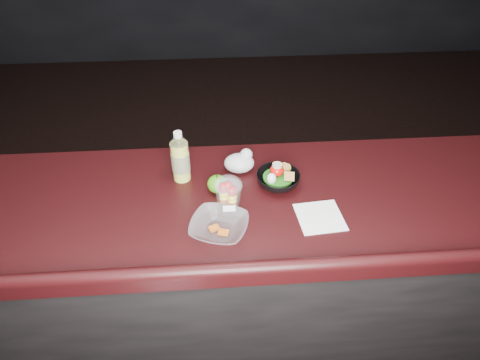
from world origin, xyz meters
name	(u,v)px	position (x,y,z in m)	size (l,w,h in m)	color
counter	(221,283)	(0.00, 0.30, 0.51)	(4.06, 0.71, 1.02)	black
lemonade_bottle	(180,160)	(-0.14, 0.44, 1.11)	(0.07, 0.07, 0.22)	gold
fruit_cup	(228,194)	(0.04, 0.24, 1.09)	(0.10, 0.10, 0.14)	white
green_apple	(217,184)	(0.00, 0.35, 1.05)	(0.08, 0.08, 0.08)	#27880F
plastic_bag	(240,162)	(0.10, 0.48, 1.06)	(0.12, 0.10, 0.09)	silver
snack_bowl	(278,179)	(0.24, 0.37, 1.05)	(0.21, 0.21, 0.09)	black
takeout_bowl	(219,227)	(0.00, 0.13, 1.04)	(0.25, 0.25, 0.05)	silver
paper_napkin	(320,217)	(0.37, 0.18, 1.02)	(0.16, 0.16, 0.00)	white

